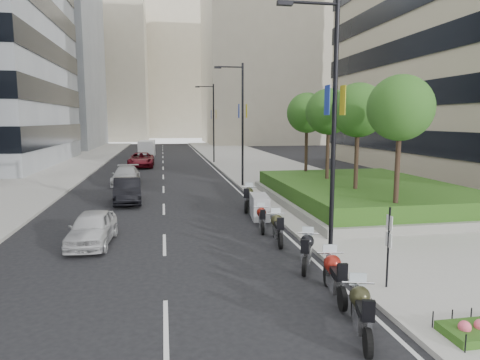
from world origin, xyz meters
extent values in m
plane|color=black|center=(0.00, 0.00, 0.00)|extent=(160.00, 160.00, 0.00)
cube|color=#9E9B93|center=(9.00, 30.00, 0.07)|extent=(10.00, 100.00, 0.15)
cube|color=#9E9B93|center=(-12.00, 30.00, 0.07)|extent=(8.00, 100.00, 0.15)
cube|color=silver|center=(3.70, 30.00, 0.01)|extent=(0.12, 100.00, 0.01)
cube|color=silver|center=(-1.50, 30.00, 0.01)|extent=(0.12, 100.00, 0.01)
cube|color=gray|center=(-24.00, 70.00, 15.00)|extent=(22.00, 26.00, 30.00)
cube|color=#B7AD93|center=(22.00, 80.00, 18.00)|extent=(28.00, 24.00, 36.00)
cube|color=#B7AD93|center=(-18.00, 100.00, 17.00)|extent=(26.00, 24.00, 34.00)
cube|color=#B7AD93|center=(2.00, 120.00, 19.00)|extent=(30.00, 24.00, 38.00)
cube|color=gray|center=(10.00, 10.00, 0.35)|extent=(10.00, 14.00, 0.40)
cube|color=#1C3D11|center=(10.00, 10.00, 0.95)|extent=(9.40, 13.40, 0.80)
cylinder|color=#332319|center=(8.50, 4.00, 2.55)|extent=(0.22, 0.22, 4.00)
sphere|color=#24571B|center=(8.50, 4.00, 5.45)|extent=(2.80, 2.80, 2.80)
cylinder|color=#332319|center=(8.50, 8.00, 2.55)|extent=(0.22, 0.22, 4.00)
sphere|color=#24571B|center=(8.50, 8.00, 5.45)|extent=(2.80, 2.80, 2.80)
cylinder|color=#332319|center=(8.50, 12.00, 2.55)|extent=(0.22, 0.22, 4.00)
sphere|color=#24571B|center=(8.50, 12.00, 5.45)|extent=(2.80, 2.80, 2.80)
cylinder|color=#332319|center=(8.50, 16.00, 2.55)|extent=(0.22, 0.22, 4.00)
sphere|color=#24571B|center=(8.50, 16.00, 5.45)|extent=(2.80, 2.80, 2.80)
cylinder|color=black|center=(4.30, 1.00, 4.50)|extent=(0.16, 0.16, 9.00)
cylinder|color=black|center=(3.40, 1.00, 8.70)|extent=(1.80, 0.10, 0.10)
cube|color=black|center=(2.50, 1.00, 8.65)|extent=(0.50, 0.22, 0.14)
cube|color=yellow|center=(4.58, 1.00, 5.60)|extent=(0.02, 0.45, 1.00)
cube|color=#1B3398|center=(4.02, 1.00, 5.60)|extent=(0.02, 0.45, 1.00)
cylinder|color=black|center=(4.30, 18.00, 4.50)|extent=(0.16, 0.16, 9.00)
cylinder|color=black|center=(3.40, 18.00, 8.70)|extent=(1.80, 0.10, 0.10)
cube|color=black|center=(2.50, 18.00, 8.65)|extent=(0.50, 0.22, 0.14)
cube|color=yellow|center=(4.58, 18.00, 5.60)|extent=(0.02, 0.45, 1.00)
cube|color=#1B3398|center=(4.02, 18.00, 5.60)|extent=(0.02, 0.45, 1.00)
cylinder|color=black|center=(4.30, 36.00, 4.50)|extent=(0.16, 0.16, 9.00)
cylinder|color=black|center=(3.40, 36.00, 8.70)|extent=(1.80, 0.10, 0.10)
cube|color=black|center=(2.50, 36.00, 8.65)|extent=(0.50, 0.22, 0.14)
cube|color=yellow|center=(4.58, 36.00, 5.60)|extent=(0.02, 0.45, 1.00)
cube|color=#1B3398|center=(4.02, 36.00, 5.60)|extent=(0.02, 0.45, 1.00)
cylinder|color=black|center=(4.80, -2.00, 1.25)|extent=(0.06, 0.06, 2.50)
cube|color=silver|center=(4.80, -2.00, 2.05)|extent=(0.02, 0.32, 0.42)
cube|color=silver|center=(4.80, -2.00, 1.55)|extent=(0.02, 0.32, 0.42)
cylinder|color=black|center=(2.65, -5.12, 0.32)|extent=(0.29, 0.64, 0.63)
cylinder|color=black|center=(3.10, -3.56, 0.32)|extent=(0.29, 0.64, 0.63)
cube|color=silver|center=(2.86, -4.39, 0.49)|extent=(0.53, 0.91, 0.43)
sphere|color=black|center=(2.95, -4.07, 0.87)|extent=(0.49, 0.49, 0.49)
cube|color=black|center=(2.77, -4.68, 0.81)|extent=(0.49, 0.81, 0.16)
cylinder|color=silver|center=(3.03, -3.80, 1.10)|extent=(0.74, 0.26, 0.05)
cylinder|color=black|center=(3.03, -2.94, 0.32)|extent=(0.22, 0.66, 0.64)
cylinder|color=black|center=(3.28, -1.29, 0.32)|extent=(0.22, 0.66, 0.64)
cube|color=silver|center=(3.15, -2.17, 0.50)|extent=(0.44, 0.92, 0.44)
sphere|color=maroon|center=(3.20, -1.83, 0.89)|extent=(0.50, 0.50, 0.50)
cube|color=black|center=(3.10, -2.48, 0.83)|extent=(0.40, 0.81, 0.17)
cylinder|color=silver|center=(3.24, -1.55, 1.12)|extent=(0.77, 0.16, 0.05)
cylinder|color=black|center=(2.88, -0.35, 0.30)|extent=(0.35, 0.60, 0.61)
cylinder|color=black|center=(3.50, 1.09, 0.30)|extent=(0.35, 0.60, 0.61)
cube|color=silver|center=(3.17, 0.32, 0.47)|extent=(0.60, 0.88, 0.41)
sphere|color=black|center=(3.30, 0.62, 0.84)|extent=(0.47, 0.47, 0.47)
cube|color=black|center=(3.05, 0.05, 0.78)|extent=(0.54, 0.78, 0.16)
cylinder|color=silver|center=(3.40, 0.86, 1.06)|extent=(0.68, 0.33, 0.05)
cylinder|color=black|center=(2.91, 2.57, 0.32)|extent=(0.20, 0.64, 0.63)
cylinder|color=black|center=(3.11, 4.19, 0.32)|extent=(0.20, 0.64, 0.63)
cube|color=silver|center=(3.01, 3.33, 0.49)|extent=(0.41, 0.90, 0.43)
sphere|color=#31311B|center=(3.05, 3.66, 0.88)|extent=(0.49, 0.49, 0.49)
cube|color=black|center=(2.97, 3.03, 0.81)|extent=(0.38, 0.79, 0.16)
cylinder|color=silver|center=(3.08, 3.94, 1.10)|extent=(0.75, 0.14, 0.05)
cylinder|color=black|center=(2.72, 4.75, 0.28)|extent=(0.20, 0.57, 0.56)
cylinder|color=black|center=(2.95, 6.18, 0.28)|extent=(0.20, 0.57, 0.56)
cube|color=silver|center=(2.83, 5.42, 0.44)|extent=(0.39, 0.80, 0.38)
sphere|color=maroon|center=(2.88, 5.71, 0.78)|extent=(0.44, 0.44, 0.44)
cube|color=black|center=(2.79, 5.15, 0.73)|extent=(0.36, 0.71, 0.15)
cylinder|color=silver|center=(2.92, 5.96, 0.98)|extent=(0.67, 0.15, 0.05)
cylinder|color=black|center=(3.18, 6.99, 0.29)|extent=(0.17, 0.59, 0.59)
cylinder|color=black|center=(3.33, 8.49, 0.29)|extent=(0.17, 0.59, 0.59)
cube|color=gray|center=(3.26, 7.74, 0.61)|extent=(1.00, 2.05, 1.18)
cylinder|color=black|center=(2.84, 9.09, 0.34)|extent=(0.33, 0.70, 0.69)
cylinder|color=black|center=(3.37, 10.79, 0.34)|extent=(0.33, 0.70, 0.69)
cube|color=silver|center=(3.09, 9.89, 0.53)|extent=(0.60, 1.00, 0.47)
sphere|color=black|center=(3.20, 10.24, 0.95)|extent=(0.53, 0.53, 0.53)
cube|color=black|center=(2.99, 9.57, 0.89)|extent=(0.55, 0.89, 0.18)
cylinder|color=silver|center=(3.28, 10.52, 1.20)|extent=(0.80, 0.30, 0.06)
imported|color=silver|center=(-4.32, 4.53, 0.67)|extent=(1.78, 4.00, 1.34)
imported|color=black|center=(-3.64, 13.35, 0.74)|extent=(1.89, 4.59, 1.48)
imported|color=#B2B2B4|center=(-4.32, 20.79, 0.71)|extent=(2.00, 4.87, 1.41)
imported|color=maroon|center=(-3.77, 33.48, 0.77)|extent=(2.64, 5.60, 1.55)
cube|color=white|center=(-3.65, 47.26, 1.09)|extent=(2.20, 5.27, 2.18)
cube|color=white|center=(-3.65, 45.28, 0.57)|extent=(2.03, 1.33, 1.14)
cylinder|color=black|center=(-4.48, 45.39, 0.36)|extent=(0.26, 0.73, 0.73)
cylinder|color=black|center=(-2.82, 45.39, 0.36)|extent=(0.26, 0.73, 0.73)
cylinder|color=black|center=(-4.48, 48.92, 0.36)|extent=(0.26, 0.73, 0.73)
cylinder|color=black|center=(-2.82, 48.92, 0.36)|extent=(0.26, 0.73, 0.73)
camera|label=1|loc=(-1.46, -12.87, 4.92)|focal=32.00mm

